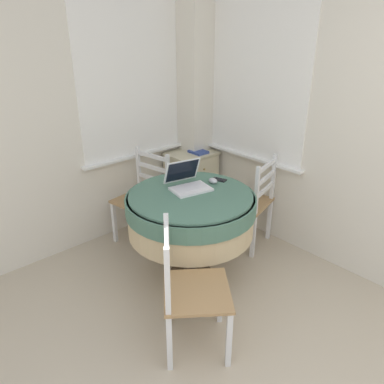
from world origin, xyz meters
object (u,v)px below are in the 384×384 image
book_on_cabinet (198,152)px  dining_chair_camera_near (190,291)px  cell_phone (219,180)px  laptop (188,183)px  corner_cabinet (191,184)px  dining_chair_near_back_window (144,199)px  dining_chair_near_right_window (250,203)px  round_dining_table (191,211)px  computer_mouse (213,181)px

book_on_cabinet → dining_chair_camera_near: bearing=-134.7°
cell_phone → book_on_cabinet: cell_phone is taller
laptop → corner_cabinet: 1.14m
dining_chair_camera_near → dining_chair_near_back_window: bearing=66.0°
dining_chair_near_right_window → dining_chair_camera_near: (-1.26, -0.56, 0.00)m
cell_phone → dining_chair_camera_near: bearing=-145.5°
laptop → dining_chair_near_back_window: bearing=88.7°
round_dining_table → book_on_cabinet: bearing=43.9°
dining_chair_camera_near → book_on_cabinet: dining_chair_camera_near is taller
dining_chair_near_back_window → computer_mouse: bearing=-74.1°
laptop → corner_cabinet: (0.72, 0.75, -0.45)m
computer_mouse → dining_chair_camera_near: 1.04m
computer_mouse → dining_chair_near_back_window: 0.82m
round_dining_table → computer_mouse: computer_mouse is taller
dining_chair_near_back_window → dining_chair_near_right_window: 1.01m
dining_chair_near_right_window → corner_cabinet: (0.03, 0.84, -0.08)m
cell_phone → corner_cabinet: bearing=62.7°
laptop → cell_phone: laptop is taller
dining_chair_near_back_window → cell_phone: bearing=-67.7°
dining_chair_near_right_window → round_dining_table: bearing=-179.0°
cell_phone → dining_chair_near_right_window: bearing=-4.9°
dining_chair_near_back_window → dining_chair_camera_near: 1.43m
corner_cabinet → dining_chair_camera_near: bearing=-132.5°
dining_chair_camera_near → cell_phone: bearing=34.5°
laptop → computer_mouse: size_ratio=4.19×
dining_chair_near_back_window → dining_chair_camera_near: same height
corner_cabinet → book_on_cabinet: size_ratio=3.94×
laptop → book_on_cabinet: laptop is taller
dining_chair_near_right_window → corner_cabinet: bearing=88.2°
computer_mouse → dining_chair_near_right_window: size_ratio=0.10×
cell_phone → dining_chair_camera_near: size_ratio=0.15×
laptop → dining_chair_camera_near: 0.94m
dining_chair_near_right_window → book_on_cabinet: bearing=84.7°
cell_phone → corner_cabinet: size_ratio=0.18×
dining_chair_camera_near → corner_cabinet: (1.29, 1.41, -0.08)m
computer_mouse → corner_cabinet: (0.50, 0.82, -0.42)m
cell_phone → corner_cabinet: 1.00m
round_dining_table → dining_chair_near_right_window: bearing=1.0°
laptop → dining_chair_near_right_window: bearing=-7.3°
round_dining_table → dining_chair_camera_near: 0.77m
round_dining_table → computer_mouse: bearing=7.1°
laptop → dining_chair_near_back_window: laptop is taller
round_dining_table → cell_phone: bearing=7.3°
laptop → dining_chair_camera_near: size_ratio=0.40×
laptop → cell_phone: (0.30, -0.06, -0.04)m
laptop → dining_chair_camera_near: bearing=-130.9°
corner_cabinet → laptop: bearing=-133.8°
corner_cabinet → dining_chair_near_right_window: bearing=-91.8°
corner_cabinet → dining_chair_near_back_window: bearing=-171.8°
dining_chair_camera_near → corner_cabinet: size_ratio=1.23×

